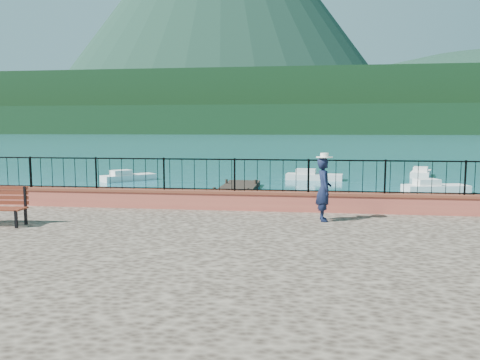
% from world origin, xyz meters
% --- Properties ---
extents(ground, '(2000.00, 2000.00, 0.00)m').
position_xyz_m(ground, '(0.00, 0.00, 0.00)').
color(ground, '#19596B').
rests_on(ground, ground).
extents(parapet, '(28.00, 0.46, 0.58)m').
position_xyz_m(parapet, '(0.00, 3.70, 1.49)').
color(parapet, '#BC5844').
rests_on(parapet, promenade).
extents(railing, '(27.00, 0.05, 0.95)m').
position_xyz_m(railing, '(0.00, 3.70, 2.25)').
color(railing, black).
rests_on(railing, parapet).
extents(dock, '(2.00, 16.00, 0.30)m').
position_xyz_m(dock, '(-2.00, 12.00, 0.15)').
color(dock, '#2D231C').
rests_on(dock, ground).
extents(far_forest, '(900.00, 60.00, 18.00)m').
position_xyz_m(far_forest, '(0.00, 300.00, 9.00)').
color(far_forest, black).
rests_on(far_forest, ground).
extents(foothills, '(900.00, 120.00, 44.00)m').
position_xyz_m(foothills, '(0.00, 360.00, 22.00)').
color(foothills, black).
rests_on(foothills, ground).
extents(volcano, '(560.00, 560.00, 380.00)m').
position_xyz_m(volcano, '(-120.00, 700.00, 190.00)').
color(volcano, '#142D23').
rests_on(volcano, ground).
extents(person, '(0.47, 0.66, 1.69)m').
position_xyz_m(person, '(2.30, 2.33, 2.05)').
color(person, '#101832').
rests_on(person, promenade).
extents(hat, '(0.44, 0.44, 0.12)m').
position_xyz_m(hat, '(2.30, 2.33, 2.95)').
color(hat, white).
rests_on(hat, person).
extents(boat_0, '(3.67, 1.62, 0.80)m').
position_xyz_m(boat_0, '(-7.11, 10.18, 0.40)').
color(boat_0, silver).
rests_on(boat_0, ground).
extents(boat_1, '(3.72, 1.74, 0.80)m').
position_xyz_m(boat_1, '(5.37, 8.85, 0.40)').
color(boat_1, silver).
rests_on(boat_1, ground).
extents(boat_2, '(3.80, 2.02, 0.80)m').
position_xyz_m(boat_2, '(9.35, 17.78, 0.40)').
color(boat_2, silver).
rests_on(boat_2, ground).
extents(boat_3, '(3.55, 3.55, 0.80)m').
position_xyz_m(boat_3, '(-10.42, 21.25, 0.40)').
color(boat_3, silver).
rests_on(boat_3, ground).
extents(boat_4, '(4.08, 1.75, 0.80)m').
position_xyz_m(boat_4, '(2.56, 23.51, 0.40)').
color(boat_4, silver).
rests_on(boat_4, ground).
extents(boat_5, '(2.34, 3.97, 0.80)m').
position_xyz_m(boat_5, '(10.75, 27.04, 0.40)').
color(boat_5, silver).
rests_on(boat_5, ground).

